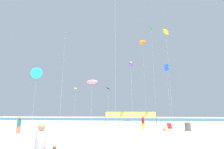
{
  "coord_description": "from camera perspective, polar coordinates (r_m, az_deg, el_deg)",
  "views": [
    {
      "loc": [
        2.09,
        -16.93,
        2.16
      ],
      "look_at": [
        -0.76,
        8.05,
        7.88
      ],
      "focal_mm": 26.44,
      "sensor_mm": 36.0,
      "label": 1
    }
  ],
  "objects": [
    {
      "name": "trash_barrel",
      "position": [
        21.97,
        24.76,
        -16.09
      ],
      "size": [
        0.67,
        0.67,
        0.95
      ],
      "primitive_type": "cylinder",
      "color": "#595960",
      "rests_on": "ground"
    },
    {
      "name": "beachgoer_teal_shirt",
      "position": [
        20.28,
        -29.52,
        -14.87
      ],
      "size": [
        0.37,
        0.37,
        1.63
      ],
      "rotation": [
        0.0,
        0.0,
        0.28
      ],
      "color": "#EA7260",
      "rests_on": "ground"
    },
    {
      "name": "ground_plane",
      "position": [
        17.2,
        -0.56,
        -20.04
      ],
      "size": [
        120.0,
        120.0,
        0.0
      ],
      "primitive_type": "plane",
      "color": "beige"
    },
    {
      "name": "mother_figure",
      "position": [
        7.43,
        -23.63,
        -21.36
      ],
      "size": [
        0.4,
        0.4,
        1.74
      ],
      "rotation": [
        0.0,
        0.0,
        -0.04
      ],
      "color": "#7A3872",
      "rests_on": "ground"
    },
    {
      "name": "folding_beach_chair",
      "position": [
        21.11,
        19.34,
        -16.74
      ],
      "size": [
        0.52,
        0.65,
        0.89
      ],
      "rotation": [
        0.0,
        0.0,
        0.09
      ],
      "color": "red",
      "rests_on": "ground"
    },
    {
      "name": "beach_handbag",
      "position": [
        21.22,
        17.61,
        -17.7
      ],
      "size": [
        0.37,
        0.18,
        0.29
      ],
      "primitive_type": "cube",
      "color": "#EA7260",
      "rests_on": "ground"
    },
    {
      "name": "kite_violet_inflatable",
      "position": [
        26.9,
        6.6,
        3.42
      ],
      "size": [
        0.77,
        1.93,
        10.15
      ],
      "color": "silver",
      "rests_on": "ground"
    },
    {
      "name": "kite_orange_inflatable",
      "position": [
        38.49,
        10.61,
        10.86
      ],
      "size": [
        2.41,
        3.0,
        18.33
      ],
      "color": "silver",
      "rests_on": "ground"
    },
    {
      "name": "ocean_band",
      "position": [
        52.72,
        4.38,
        -15.13
      ],
      "size": [
        120.0,
        20.0,
        0.01
      ],
      "primitive_type": "cube",
      "color": "teal",
      "rests_on": "ground"
    },
    {
      "name": "kite_pink_inflatable",
      "position": [
        23.86,
        -6.9,
        -2.52
      ],
      "size": [
        1.63,
        0.6,
        6.83
      ],
      "color": "silver",
      "rests_on": "ground"
    },
    {
      "name": "kite_blue_box",
      "position": [
        36.9,
        18.41,
        2.24
      ],
      "size": [
        1.06,
        1.06,
        12.01
      ],
      "color": "silver",
      "rests_on": "ground"
    },
    {
      "name": "kite_green_inflatable",
      "position": [
        40.33,
        13.46,
        15.05
      ],
      "size": [
        0.61,
        1.33,
        21.24
      ],
      "color": "silver",
      "rests_on": "ground"
    },
    {
      "name": "kite_cyan_delta",
      "position": [
        26.18,
        -24.55,
        0.4
      ],
      "size": [
        1.68,
        0.84,
        8.45
      ],
      "color": "silver",
      "rests_on": "ground"
    },
    {
      "name": "kite_black_diamond",
      "position": [
        28.75,
        -1.28,
        -4.83
      ],
      "size": [
        0.84,
        0.83,
        6.39
      ],
      "color": "silver",
      "rests_on": "ground"
    },
    {
      "name": "beachgoer_maroon_shirt",
      "position": [
        22.85,
        10.67,
        -15.81
      ],
      "size": [
        0.38,
        0.38,
        1.66
      ],
      "rotation": [
        0.0,
        0.0,
        2.7
      ],
      "color": "gold",
      "rests_on": "ground"
    },
    {
      "name": "kite_green_diamond",
      "position": [
        26.08,
        -15.96,
        11.97
      ],
      "size": [
        0.52,
        0.52,
        13.96
      ],
      "color": "silver",
      "rests_on": "ground"
    },
    {
      "name": "volleyball_net",
      "position": [
        29.1,
        6.19,
        -13.77
      ],
      "size": [
        8.7,
        1.12,
        2.4
      ],
      "color": "#4C4C51",
      "rests_on": "ground"
    },
    {
      "name": "kite_yellow_diamond",
      "position": [
        34.8,
        -12.51,
        -4.83
      ],
      "size": [
        0.49,
        0.48,
        7.11
      ],
      "color": "silver",
      "rests_on": "ground"
    },
    {
      "name": "kite_yellow_inflatable",
      "position": [
        27.35,
        18.12,
        13.79
      ],
      "size": [
        1.43,
        1.59,
        14.57
      ],
      "color": "silver",
      "rests_on": "ground"
    }
  ]
}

